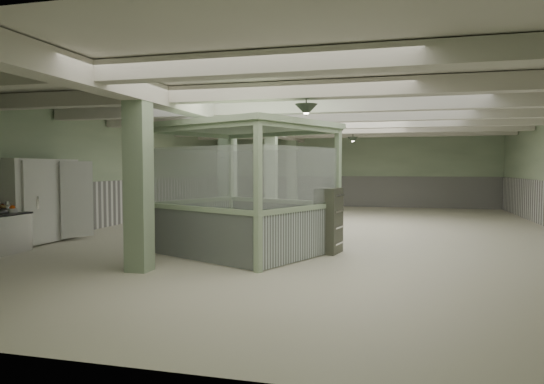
# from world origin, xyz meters

# --- Properties ---
(floor) EXTENTS (20.00, 20.00, 0.00)m
(floor) POSITION_xyz_m (0.00, 0.00, 0.00)
(floor) COLOR beige
(floor) RESTS_ON ground
(ceiling) EXTENTS (14.00, 20.00, 0.02)m
(ceiling) POSITION_xyz_m (0.00, 0.00, 3.60)
(ceiling) COLOR silver
(ceiling) RESTS_ON wall_back
(wall_back) EXTENTS (14.00, 0.02, 3.60)m
(wall_back) POSITION_xyz_m (0.00, 10.00, 1.80)
(wall_back) COLOR #ADC29B
(wall_back) RESTS_ON floor
(wall_front) EXTENTS (14.00, 0.02, 3.60)m
(wall_front) POSITION_xyz_m (0.00, -10.00, 1.80)
(wall_front) COLOR #ADC29B
(wall_front) RESTS_ON floor
(wall_left) EXTENTS (0.02, 20.00, 3.60)m
(wall_left) POSITION_xyz_m (-7.00, 0.00, 1.80)
(wall_left) COLOR #ADC29B
(wall_left) RESTS_ON floor
(wainscot_left) EXTENTS (0.05, 19.90, 1.50)m
(wainscot_left) POSITION_xyz_m (-6.97, 0.00, 0.75)
(wainscot_left) COLOR silver
(wainscot_left) RESTS_ON floor
(wainscot_back) EXTENTS (13.90, 0.05, 1.50)m
(wainscot_back) POSITION_xyz_m (0.00, 9.97, 0.75)
(wainscot_back) COLOR silver
(wainscot_back) RESTS_ON floor
(girder) EXTENTS (0.45, 19.90, 0.40)m
(girder) POSITION_xyz_m (-2.50, 0.00, 3.38)
(girder) COLOR beige
(girder) RESTS_ON ceiling
(beam_a) EXTENTS (13.90, 0.35, 0.32)m
(beam_a) POSITION_xyz_m (0.00, -7.50, 3.42)
(beam_a) COLOR beige
(beam_a) RESTS_ON ceiling
(beam_b) EXTENTS (13.90, 0.35, 0.32)m
(beam_b) POSITION_xyz_m (0.00, -5.00, 3.42)
(beam_b) COLOR beige
(beam_b) RESTS_ON ceiling
(beam_c) EXTENTS (13.90, 0.35, 0.32)m
(beam_c) POSITION_xyz_m (0.00, -2.50, 3.42)
(beam_c) COLOR beige
(beam_c) RESTS_ON ceiling
(beam_d) EXTENTS (13.90, 0.35, 0.32)m
(beam_d) POSITION_xyz_m (0.00, 0.00, 3.42)
(beam_d) COLOR beige
(beam_d) RESTS_ON ceiling
(beam_e) EXTENTS (13.90, 0.35, 0.32)m
(beam_e) POSITION_xyz_m (0.00, 2.50, 3.42)
(beam_e) COLOR beige
(beam_e) RESTS_ON ceiling
(beam_f) EXTENTS (13.90, 0.35, 0.32)m
(beam_f) POSITION_xyz_m (0.00, 5.00, 3.42)
(beam_f) COLOR beige
(beam_f) RESTS_ON ceiling
(beam_g) EXTENTS (13.90, 0.35, 0.32)m
(beam_g) POSITION_xyz_m (0.00, 7.50, 3.42)
(beam_g) COLOR beige
(beam_g) RESTS_ON ceiling
(column_a) EXTENTS (0.42, 0.42, 3.60)m
(column_a) POSITION_xyz_m (-2.50, -6.00, 1.80)
(column_a) COLOR #90A988
(column_a) RESTS_ON floor
(column_b) EXTENTS (0.42, 0.42, 3.60)m
(column_b) POSITION_xyz_m (-2.50, -1.00, 1.80)
(column_b) COLOR #90A988
(column_b) RESTS_ON floor
(column_c) EXTENTS (0.42, 0.42, 3.60)m
(column_c) POSITION_xyz_m (-2.50, 4.00, 1.80)
(column_c) COLOR #90A988
(column_c) RESTS_ON floor
(column_d) EXTENTS (0.42, 0.42, 3.60)m
(column_d) POSITION_xyz_m (-2.50, 8.00, 1.80)
(column_d) COLOR #90A988
(column_d) RESTS_ON floor
(pendant_front) EXTENTS (0.44, 0.44, 0.22)m
(pendant_front) POSITION_xyz_m (0.50, -5.00, 3.05)
(pendant_front) COLOR #2B3729
(pendant_front) RESTS_ON ceiling
(pendant_mid) EXTENTS (0.44, 0.44, 0.22)m
(pendant_mid) POSITION_xyz_m (0.50, 0.50, 3.05)
(pendant_mid) COLOR #2B3729
(pendant_mid) RESTS_ON ceiling
(pendant_back) EXTENTS (0.44, 0.44, 0.22)m
(pendant_back) POSITION_xyz_m (0.50, 5.50, 3.05)
(pendant_back) COLOR #2B3729
(pendant_back) RESTS_ON ceiling
(pitcher_far) EXTENTS (0.22, 0.24, 0.27)m
(pitcher_far) POSITION_xyz_m (-6.47, -4.93, 1.04)
(pitcher_far) COLOR #BBBBC0
(pitcher_far) RESTS_ON prep_counter
(veg_colander) EXTENTS (0.56, 0.56, 0.21)m
(veg_colander) POSITION_xyz_m (-6.58, -5.03, 1.00)
(veg_colander) COLOR #414146
(veg_colander) RESTS_ON prep_counter
(orange_bowl) EXTENTS (0.33, 0.33, 0.10)m
(orange_bowl) POSITION_xyz_m (-6.41, -4.88, 0.95)
(orange_bowl) COLOR #B2B2B7
(orange_bowl) RESTS_ON prep_counter
(walkin_cooler) EXTENTS (0.98, 2.33, 2.13)m
(walkin_cooler) POSITION_xyz_m (-6.62, -3.63, 1.07)
(walkin_cooler) COLOR white
(walkin_cooler) RESTS_ON floor
(guard_booth) EXTENTS (4.60, 4.32, 2.95)m
(guard_booth) POSITION_xyz_m (-1.25, -3.59, 1.95)
(guard_booth) COLOR #A4BE98
(guard_booth) RESTS_ON floor
(filing_cabinet) EXTENTS (0.61, 0.77, 1.49)m
(filing_cabinet) POSITION_xyz_m (0.70, -3.20, 0.74)
(filing_cabinet) COLOR #4E5043
(filing_cabinet) RESTS_ON floor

